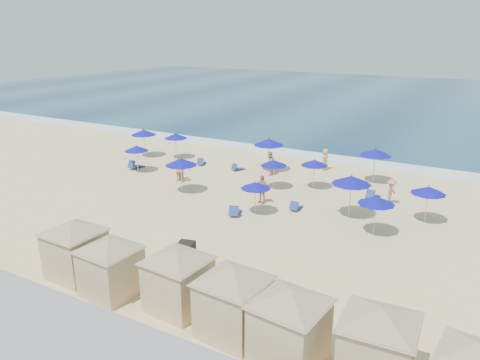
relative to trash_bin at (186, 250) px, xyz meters
name	(u,v)px	position (x,y,z in m)	size (l,w,h in m)	color
ground	(239,219)	(-0.19, 5.51, -0.39)	(160.00, 160.00, 0.00)	beige
ocean	(413,101)	(-0.19, 60.51, -0.36)	(160.00, 80.00, 0.06)	navy
surf_line	(328,158)	(-0.19, 21.01, -0.35)	(160.00, 2.50, 0.08)	white
seawall	(44,333)	(-0.19, -7.99, 0.27)	(160.00, 6.10, 1.22)	gray
trash_bin	(186,250)	(0.00, 0.00, 0.00)	(0.77, 0.77, 0.77)	black
cabana_0	(75,242)	(-3.18, -3.84, 1.27)	(4.62, 4.62, 2.90)	#CDB78C
cabana_1	(110,259)	(-0.75, -4.18, 1.21)	(4.42, 4.42, 2.78)	#CDB78C
cabana_2	(178,271)	(2.33, -3.68, 1.26)	(4.57, 4.57, 2.87)	#CDB78C
cabana_3	(233,292)	(5.03, -4.02, 1.30)	(4.69, 4.69, 2.95)	#CDB78C
cabana_4	(290,316)	(7.34, -4.32, 1.28)	(4.62, 4.62, 2.91)	#CDB78C
cabana_5	(379,335)	(10.10, -3.92, 1.28)	(4.64, 4.64, 2.91)	#CDB78C
umbrella_0	(144,132)	(-14.33, 13.74, 1.77)	(2.18, 2.18, 2.48)	#A5A8AD
umbrella_1	(137,148)	(-11.78, 9.93, 1.48)	(1.89, 1.89, 2.15)	#A5A8AD
umbrella_2	(176,136)	(-11.59, 14.64, 1.57)	(1.98, 1.98, 2.25)	#A5A8AD
umbrella_3	(181,162)	(-5.89, 7.70, 1.75)	(2.17, 2.17, 2.47)	#A5A8AD
umbrella_4	(269,142)	(-3.01, 15.11, 1.93)	(2.35, 2.35, 2.67)	#A5A8AD
umbrella_5	(274,163)	(-0.84, 11.49, 1.45)	(1.86, 1.86, 2.12)	#A5A8AD
umbrella_6	(256,185)	(0.27, 6.71, 1.40)	(1.81, 1.81, 2.06)	#A5A8AD
umbrella_7	(314,163)	(1.59, 12.89, 1.47)	(1.88, 1.88, 2.14)	#A5A8AD
umbrella_8	(351,180)	(5.33, 8.97, 1.89)	(2.31, 2.31, 2.63)	#A5A8AD
umbrella_9	(376,152)	(4.89, 16.24, 1.87)	(2.28, 2.28, 2.60)	#A5A8AD
umbrella_10	(428,190)	(9.36, 10.36, 1.54)	(1.96, 1.96, 2.23)	#A5A8AD
umbrella_11	(376,200)	(7.24, 7.19, 1.57)	(1.98, 1.98, 2.26)	#A5A8AD
beach_chair_0	(135,165)	(-12.53, 10.44, -0.12)	(0.71, 1.43, 0.77)	navy
beach_chair_1	(201,162)	(-8.57, 13.98, -0.16)	(0.89, 1.28, 0.65)	navy
beach_chair_2	(237,168)	(-5.19, 14.01, -0.17)	(0.89, 1.24, 0.62)	navy
beach_chair_3	(235,211)	(-0.66, 5.85, -0.14)	(0.95, 1.41, 0.71)	navy
beach_chair_4	(296,206)	(2.15, 8.44, -0.16)	(0.57, 1.19, 0.64)	navy
beach_chair_5	(372,195)	(5.73, 12.75, -0.14)	(0.79, 1.36, 0.71)	navy
beachgoer_0	(179,169)	(-7.73, 9.85, 0.43)	(0.60, 0.39, 1.63)	tan
beachgoer_1	(270,163)	(-2.44, 14.16, 0.53)	(0.89, 0.69, 1.83)	tan
beachgoer_2	(262,189)	(-0.23, 8.52, 0.54)	(1.09, 0.45, 1.85)	tan
beachgoer_3	(391,192)	(6.99, 12.26, 0.45)	(1.08, 0.62, 1.67)	tan
beachgoer_4	(325,159)	(0.73, 17.60, 0.47)	(0.83, 0.54, 1.70)	tan
beachgoer_5	(180,170)	(-7.29, 9.41, 0.51)	(0.87, 0.68, 1.79)	tan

